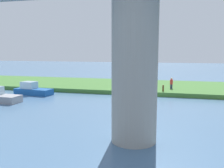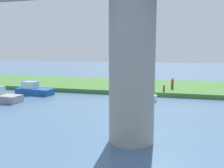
{
  "view_description": "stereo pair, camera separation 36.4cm",
  "coord_description": "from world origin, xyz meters",
  "px_view_note": "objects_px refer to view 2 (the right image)",
  "views": [
    {
      "loc": [
        -4.69,
        28.24,
        5.29
      ],
      "look_at": [
        1.21,
        5.0,
        2.0
      ],
      "focal_mm": 39.51,
      "sensor_mm": 36.0,
      "label": 1
    },
    {
      "loc": [
        -5.05,
        28.15,
        5.29
      ],
      "look_at": [
        1.21,
        5.0,
        2.0
      ],
      "focal_mm": 39.51,
      "sensor_mm": 36.0,
      "label": 2
    }
  ],
  "objects_px": {
    "person_on_bank": "(172,83)",
    "motorboat_red": "(34,90)",
    "bridge_pylon": "(132,67)",
    "pontoon_yellow": "(135,95)",
    "mooring_post": "(164,88)"
  },
  "relations": [
    {
      "from": "person_on_bank",
      "to": "pontoon_yellow",
      "type": "height_order",
      "value": "person_on_bank"
    },
    {
      "from": "person_on_bank",
      "to": "pontoon_yellow",
      "type": "distance_m",
      "value": 6.94
    },
    {
      "from": "mooring_post",
      "to": "pontoon_yellow",
      "type": "xyz_separation_m",
      "value": [
        2.84,
        3.38,
        -0.37
      ]
    },
    {
      "from": "mooring_post",
      "to": "pontoon_yellow",
      "type": "relative_size",
      "value": 0.17
    },
    {
      "from": "bridge_pylon",
      "to": "pontoon_yellow",
      "type": "bearing_deg",
      "value": -81.11
    },
    {
      "from": "bridge_pylon",
      "to": "person_on_bank",
      "type": "relative_size",
      "value": 6.29
    },
    {
      "from": "bridge_pylon",
      "to": "person_on_bank",
      "type": "distance_m",
      "value": 18.1
    },
    {
      "from": "person_on_bank",
      "to": "bridge_pylon",
      "type": "bearing_deg",
      "value": 83.96
    },
    {
      "from": "person_on_bank",
      "to": "motorboat_red",
      "type": "xyz_separation_m",
      "value": [
        16.18,
        5.53,
        -0.65
      ]
    },
    {
      "from": "mooring_post",
      "to": "motorboat_red",
      "type": "xyz_separation_m",
      "value": [
        15.29,
        3.11,
        -0.32
      ]
    },
    {
      "from": "pontoon_yellow",
      "to": "bridge_pylon",
      "type": "bearing_deg",
      "value": 98.89
    },
    {
      "from": "pontoon_yellow",
      "to": "motorboat_red",
      "type": "distance_m",
      "value": 12.45
    },
    {
      "from": "person_on_bank",
      "to": "mooring_post",
      "type": "relative_size",
      "value": 1.88
    },
    {
      "from": "person_on_bank",
      "to": "motorboat_red",
      "type": "relative_size",
      "value": 0.29
    },
    {
      "from": "person_on_bank",
      "to": "mooring_post",
      "type": "height_order",
      "value": "person_on_bank"
    }
  ]
}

